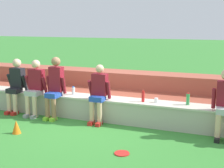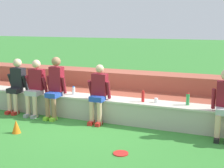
{
  "view_description": "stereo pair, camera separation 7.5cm",
  "coord_description": "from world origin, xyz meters",
  "px_view_note": "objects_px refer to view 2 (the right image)",
  "views": [
    {
      "loc": [
        3.04,
        -6.38,
        2.27
      ],
      "look_at": [
        0.46,
        0.26,
        0.88
      ],
      "focal_mm": 49.98,
      "sensor_mm": 36.0,
      "label": 1
    },
    {
      "loc": [
        3.11,
        -6.35,
        2.27
      ],
      "look_at": [
        0.46,
        0.26,
        0.88
      ],
      "focal_mm": 49.98,
      "sensor_mm": 36.0,
      "label": 2
    }
  ],
  "objects_px": {
    "person_far_left": "(16,83)",
    "plastic_cup_left_end": "(156,100)",
    "frisbee": "(121,153)",
    "water_bottle_near_left": "(188,99)",
    "water_bottle_center_gap": "(143,96)",
    "person_left_of_center": "(35,86)",
    "sports_cone": "(16,127)",
    "person_right_of_center": "(98,92)",
    "person_center": "(55,86)",
    "water_bottle_near_right": "(74,91)"
  },
  "relations": [
    {
      "from": "frisbee",
      "to": "sports_cone",
      "type": "height_order",
      "value": "sports_cone"
    },
    {
      "from": "water_bottle_center_gap",
      "to": "water_bottle_near_right",
      "type": "relative_size",
      "value": 1.28
    },
    {
      "from": "person_far_left",
      "to": "plastic_cup_left_end",
      "type": "relative_size",
      "value": 13.62
    },
    {
      "from": "person_far_left",
      "to": "plastic_cup_left_end",
      "type": "height_order",
      "value": "person_far_left"
    },
    {
      "from": "person_far_left",
      "to": "water_bottle_near_left",
      "type": "height_order",
      "value": "person_far_left"
    },
    {
      "from": "person_left_of_center",
      "to": "person_center",
      "type": "distance_m",
      "value": 0.57
    },
    {
      "from": "person_left_of_center",
      "to": "plastic_cup_left_end",
      "type": "height_order",
      "value": "person_left_of_center"
    },
    {
      "from": "person_left_of_center",
      "to": "water_bottle_center_gap",
      "type": "xyz_separation_m",
      "value": [
        2.71,
        0.24,
        -0.09
      ]
    },
    {
      "from": "frisbee",
      "to": "water_bottle_near_right",
      "type": "bearing_deg",
      "value": 137.06
    },
    {
      "from": "person_left_of_center",
      "to": "sports_cone",
      "type": "height_order",
      "value": "person_left_of_center"
    },
    {
      "from": "person_center",
      "to": "water_bottle_center_gap",
      "type": "height_order",
      "value": "person_center"
    },
    {
      "from": "person_right_of_center",
      "to": "water_bottle_near_left",
      "type": "bearing_deg",
      "value": 9.07
    },
    {
      "from": "person_far_left",
      "to": "person_left_of_center",
      "type": "height_order",
      "value": "person_left_of_center"
    },
    {
      "from": "person_right_of_center",
      "to": "plastic_cup_left_end",
      "type": "bearing_deg",
      "value": 11.95
    },
    {
      "from": "water_bottle_near_right",
      "to": "frisbee",
      "type": "distance_m",
      "value": 2.68
    },
    {
      "from": "person_left_of_center",
      "to": "water_bottle_near_right",
      "type": "distance_m",
      "value": 0.96
    },
    {
      "from": "person_right_of_center",
      "to": "frisbee",
      "type": "xyz_separation_m",
      "value": [
        1.1,
        -1.48,
        -0.72
      ]
    },
    {
      "from": "person_left_of_center",
      "to": "sports_cone",
      "type": "relative_size",
      "value": 4.93
    },
    {
      "from": "plastic_cup_left_end",
      "to": "person_left_of_center",
      "type": "bearing_deg",
      "value": -174.41
    },
    {
      "from": "person_center",
      "to": "sports_cone",
      "type": "relative_size",
      "value": 5.26
    },
    {
      "from": "person_center",
      "to": "water_bottle_near_left",
      "type": "height_order",
      "value": "person_center"
    },
    {
      "from": "frisbee",
      "to": "water_bottle_near_left",
      "type": "bearing_deg",
      "value": 64.12
    },
    {
      "from": "water_bottle_center_gap",
      "to": "sports_cone",
      "type": "xyz_separation_m",
      "value": [
        -2.31,
        -1.52,
        -0.52
      ]
    },
    {
      "from": "water_bottle_near_right",
      "to": "sports_cone",
      "type": "bearing_deg",
      "value": -107.63
    },
    {
      "from": "person_center",
      "to": "water_bottle_near_right",
      "type": "relative_size",
      "value": 7.15
    },
    {
      "from": "person_far_left",
      "to": "water_bottle_center_gap",
      "type": "relative_size",
      "value": 5.25
    },
    {
      "from": "water_bottle_near_left",
      "to": "plastic_cup_left_end",
      "type": "relative_size",
      "value": 2.6
    },
    {
      "from": "water_bottle_near_left",
      "to": "plastic_cup_left_end",
      "type": "bearing_deg",
      "value": -176.43
    },
    {
      "from": "plastic_cup_left_end",
      "to": "frisbee",
      "type": "distance_m",
      "value": 1.86
    },
    {
      "from": "frisbee",
      "to": "person_far_left",
      "type": "bearing_deg",
      "value": 156.23
    },
    {
      "from": "person_far_left",
      "to": "water_bottle_near_left",
      "type": "distance_m",
      "value": 4.31
    },
    {
      "from": "water_bottle_near_right",
      "to": "person_right_of_center",
      "type": "bearing_deg",
      "value": -19.81
    },
    {
      "from": "person_left_of_center",
      "to": "water_bottle_center_gap",
      "type": "bearing_deg",
      "value": 5.14
    },
    {
      "from": "water_bottle_center_gap",
      "to": "plastic_cup_left_end",
      "type": "relative_size",
      "value": 2.59
    },
    {
      "from": "water_bottle_near_left",
      "to": "sports_cone",
      "type": "bearing_deg",
      "value": -153.82
    },
    {
      "from": "person_far_left",
      "to": "plastic_cup_left_end",
      "type": "bearing_deg",
      "value": 3.9
    },
    {
      "from": "plastic_cup_left_end",
      "to": "frisbee",
      "type": "height_order",
      "value": "plastic_cup_left_end"
    },
    {
      "from": "water_bottle_near_left",
      "to": "plastic_cup_left_end",
      "type": "distance_m",
      "value": 0.69
    },
    {
      "from": "person_center",
      "to": "water_bottle_center_gap",
      "type": "distance_m",
      "value": 2.16
    },
    {
      "from": "sports_cone",
      "to": "plastic_cup_left_end",
      "type": "bearing_deg",
      "value": 31.17
    },
    {
      "from": "plastic_cup_left_end",
      "to": "sports_cone",
      "type": "xyz_separation_m",
      "value": [
        -2.6,
        -1.57,
        -0.45
      ]
    },
    {
      "from": "sports_cone",
      "to": "water_bottle_near_left",
      "type": "bearing_deg",
      "value": 26.18
    },
    {
      "from": "person_far_left",
      "to": "person_right_of_center",
      "type": "distance_m",
      "value": 2.33
    },
    {
      "from": "water_bottle_near_right",
      "to": "person_center",
      "type": "bearing_deg",
      "value": -137.34
    },
    {
      "from": "water_bottle_center_gap",
      "to": "water_bottle_near_left",
      "type": "height_order",
      "value": "same"
    },
    {
      "from": "water_bottle_center_gap",
      "to": "water_bottle_near_left",
      "type": "relative_size",
      "value": 1.0
    },
    {
      "from": "person_right_of_center",
      "to": "water_bottle_near_right",
      "type": "xyz_separation_m",
      "value": [
        -0.81,
        0.29,
        -0.09
      ]
    },
    {
      "from": "person_center",
      "to": "water_bottle_center_gap",
      "type": "bearing_deg",
      "value": 6.39
    },
    {
      "from": "water_bottle_center_gap",
      "to": "sports_cone",
      "type": "height_order",
      "value": "water_bottle_center_gap"
    },
    {
      "from": "person_far_left",
      "to": "water_bottle_center_gap",
      "type": "distance_m",
      "value": 3.33
    }
  ]
}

